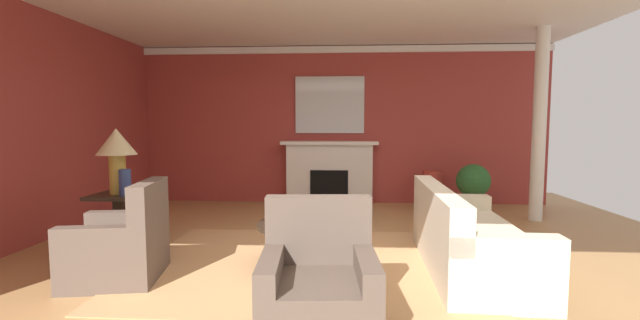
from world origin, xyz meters
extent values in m
plane|color=tan|center=(0.00, 0.00, 0.00)|extent=(9.47, 9.47, 0.00)
cube|color=#9E3833|center=(0.00, 3.37, 1.48)|extent=(7.89, 0.12, 2.96)
cube|color=#9E3833|center=(-3.70, 0.30, 1.48)|extent=(0.12, 7.23, 2.96)
cube|color=white|center=(0.00, 3.29, 2.88)|extent=(7.89, 0.08, 0.12)
cube|color=tan|center=(-0.23, -0.26, 0.01)|extent=(3.46, 2.71, 0.01)
cube|color=white|center=(-0.10, 3.17, 0.56)|extent=(1.60, 0.25, 1.12)
cube|color=black|center=(-0.10, 3.15, 0.35)|extent=(0.70, 0.26, 0.60)
cube|color=white|center=(-0.10, 3.14, 1.15)|extent=(1.80, 0.35, 0.06)
cube|color=silver|center=(-0.10, 3.28, 1.86)|extent=(1.29, 0.04, 1.06)
cube|color=beige|center=(1.50, -0.34, 0.23)|extent=(0.97, 2.13, 0.45)
cube|color=beige|center=(1.15, -0.33, 0.65)|extent=(0.27, 2.11, 0.40)
cube|color=beige|center=(1.47, -1.29, 0.31)|extent=(0.91, 0.23, 0.62)
cube|color=beige|center=(1.53, 0.61, 0.31)|extent=(0.91, 0.23, 0.62)
cube|color=brown|center=(-1.99, -0.81, 0.22)|extent=(0.92, 0.92, 0.44)
cube|color=brown|center=(-1.68, -0.76, 0.70)|extent=(0.29, 0.82, 0.51)
cube|color=brown|center=(-2.05, -0.48, 0.30)|extent=(0.81, 0.27, 0.60)
cube|color=brown|center=(-1.94, -1.14, 0.30)|extent=(0.81, 0.27, 0.60)
cube|color=brown|center=(0.02, -1.79, 0.22)|extent=(0.85, 0.85, 0.44)
cube|color=brown|center=(0.00, -1.47, 0.70)|extent=(0.81, 0.21, 0.51)
cube|color=brown|center=(-0.31, -1.82, 0.30)|extent=(0.19, 0.81, 0.60)
cube|color=brown|center=(0.35, -1.77, 0.30)|extent=(0.19, 0.81, 0.60)
cylinder|color=#2D2319|center=(-0.23, -0.26, 0.43)|extent=(1.00, 1.00, 0.04)
cylinder|color=#2D2319|center=(-0.23, -0.26, 0.21)|extent=(0.12, 0.12, 0.41)
cylinder|color=#2D2319|center=(-0.23, -0.26, 0.01)|extent=(0.56, 0.56, 0.03)
cube|color=#2D2319|center=(-2.40, -0.02, 0.68)|extent=(0.56, 0.56, 0.04)
cube|color=#2D2319|center=(-2.40, -0.02, 0.33)|extent=(0.10, 0.10, 0.66)
cube|color=#2D2319|center=(-2.40, -0.02, 0.02)|extent=(0.45, 0.45, 0.04)
cylinder|color=#B28E38|center=(-2.40, -0.02, 0.92)|extent=(0.18, 0.18, 0.45)
cone|color=#C6B284|center=(-2.40, -0.02, 1.30)|extent=(0.44, 0.44, 0.30)
cylinder|color=navy|center=(-2.25, -0.14, 0.85)|extent=(0.13, 0.13, 0.30)
cylinder|color=#9E3328|center=(1.75, 2.86, 0.34)|extent=(0.35, 0.35, 0.67)
cube|color=tan|center=(-0.33, -0.16, 0.47)|extent=(0.21, 0.19, 0.05)
cube|color=navy|center=(-0.27, -0.21, 0.53)|extent=(0.24, 0.19, 0.06)
cube|color=navy|center=(-0.37, -0.43, 0.58)|extent=(0.29, 0.24, 0.06)
cylinder|color=#BCB29E|center=(2.35, 2.47, 0.15)|extent=(0.32, 0.32, 0.30)
sphere|color=#28602D|center=(2.35, 2.47, 0.55)|extent=(0.56, 0.56, 0.56)
cylinder|color=white|center=(3.18, 2.02, 1.48)|extent=(0.20, 0.20, 2.96)
camera|label=1|loc=(0.20, -4.60, 1.49)|focal=23.38mm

